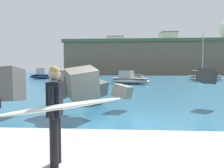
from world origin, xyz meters
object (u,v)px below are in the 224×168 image
station_building_west (168,38)px  station_building_central (115,41)px  boat_mid_right (42,76)px  boat_near_right (129,79)px  mooring_buoy_inner (52,81)px  mooring_buoy_middle (64,89)px  boat_mid_left (205,78)px  surfer_with_board (56,109)px  boat_far_left (131,76)px

station_building_west → station_building_central: bearing=162.8°
boat_mid_right → station_building_west: station_building_west is taller
boat_near_right → mooring_buoy_inner: 11.70m
mooring_buoy_inner → mooring_buoy_middle: size_ratio=1.00×
boat_mid_left → boat_mid_right: size_ratio=1.46×
boat_near_right → station_building_west: 74.73m
surfer_with_board → boat_near_right: bearing=87.0°
mooring_buoy_inner → station_building_central: station_building_central is taller
boat_mid_left → boat_far_left: 15.48m
boat_mid_right → surfer_with_board: bearing=-68.3°
surfer_with_board → boat_far_left: (2.03, 44.12, -0.63)m
boat_near_right → station_building_central: 80.01m
mooring_buoy_middle → boat_far_left: bearing=76.8°
station_building_west → surfer_with_board: bearing=-101.2°
boat_far_left → mooring_buoy_inner: bearing=-128.8°
station_building_west → boat_near_right: bearing=-104.2°
boat_mid_left → station_building_west: bearing=85.3°
boat_mid_right → station_building_central: station_building_central is taller
boat_far_left → mooring_buoy_inner: 19.31m
boat_mid_right → boat_far_left: size_ratio=1.02×
surfer_with_board → station_building_west: size_ratio=0.25×
boat_mid_left → boat_far_left: (-12.15, 9.59, 0.09)m
surfer_with_board → station_building_west: 100.87m
surfer_with_board → boat_near_right: (1.43, 27.01, -0.66)m
surfer_with_board → boat_mid_left: boat_mid_left is taller
mooring_buoy_inner → station_building_west: (29.47, 68.79, 15.92)m
mooring_buoy_inner → boat_mid_left: bearing=12.7°
boat_near_right → boat_mid_right: boat_mid_right is taller
boat_mid_right → station_building_central: 65.58m
station_building_west → mooring_buoy_middle: bearing=-106.3°
surfer_with_board → mooring_buoy_middle: 16.83m
boat_mid_left → station_building_central: (-18.75, 70.77, 15.43)m
surfer_with_board → mooring_buoy_middle: (-4.51, 16.17, -1.06)m
boat_near_right → station_building_west: station_building_west is taller
mooring_buoy_inner → boat_near_right: bearing=-10.2°
surfer_with_board → station_building_central: station_building_central is taller
boat_mid_right → boat_far_left: (19.00, 1.37, -0.05)m
boat_near_right → boat_far_left: 17.12m
boat_mid_left → mooring_buoy_middle: boat_mid_left is taller
boat_mid_right → mooring_buoy_inner: size_ratio=12.54×
mooring_buoy_middle → station_building_central: size_ratio=0.05×
boat_near_right → station_building_west: bearing=75.8°
boat_far_left → mooring_buoy_middle: 28.70m
station_building_west → boat_mid_left: bearing=-94.7°
boat_mid_right → station_building_central: bearing=78.8°
boat_mid_right → boat_near_right: bearing=-40.5°
mooring_buoy_inner → station_building_west: bearing=66.8°
surfer_with_board → station_building_west: bearing=78.8°
surfer_with_board → station_building_central: bearing=92.5°
boat_far_left → station_building_west: (17.36, 53.75, 15.49)m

